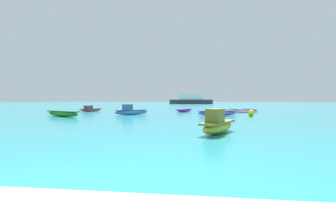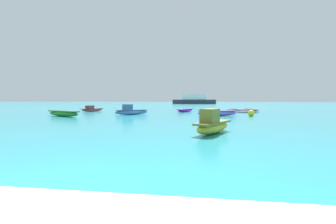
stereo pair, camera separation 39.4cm
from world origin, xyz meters
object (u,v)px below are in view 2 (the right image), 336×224
Objects in this scene: moored_boat_2 at (63,113)px; distant_ferry at (194,100)px; moored_boat_6 at (185,110)px; moored_boat_5 at (242,110)px; moored_boat_1 at (131,111)px; moored_boat_3 at (92,109)px; mooring_buoy_0 at (251,113)px; moored_boat_4 at (217,113)px; moored_boat_0 at (212,125)px.

moored_boat_2 is 54.35m from distant_ferry.
moored_boat_2 is 0.28× the size of distant_ferry.
moored_boat_5 is at bearing -57.93° from moored_boat_6.
moored_boat_1 is 7.10m from moored_boat_6.
moored_boat_5 is at bearing -58.95° from moored_boat_3.
mooring_buoy_0 is 51.60m from distant_ferry.
moored_boat_2 is 7.66m from moored_boat_3.
moored_boat_4 is 0.90× the size of moored_boat_5.
moored_boat_3 is 14.93m from moored_boat_4.
distant_ferry is (-2.93, 51.19, 0.93)m from moored_boat_4.
moored_boat_0 is 15.96m from moored_boat_6.
moored_boat_5 is (11.04, 6.21, -0.18)m from moored_boat_1.
moored_boat_0 is 4.82× the size of mooring_buoy_0.
moored_boat_4 is 51.28m from distant_ferry.
distant_ferry is (-6.24, 44.58, 1.03)m from moored_boat_5.
moored_boat_6 is at bearing -60.91° from moored_boat_3.
moored_boat_4 reaches higher than moored_boat_5.
moored_boat_0 is at bearing -110.74° from mooring_buoy_0.
moored_boat_5 is (17.28, 1.32, -0.09)m from moored_boat_3.
moored_boat_2 is 1.18× the size of moored_boat_6.
moored_boat_0 is at bearing -148.24° from moored_boat_6.
moored_boat_1 is at bearing 51.78° from moored_boat_2.
mooring_buoy_0 is at bearing -83.66° from distant_ferry.
moored_boat_5 is at bearing 48.63° from moored_boat_4.
moored_boat_3 is at bearing 177.54° from moored_boat_5.
moored_boat_6 is (4.67, 5.35, -0.15)m from moored_boat_1.
moored_boat_4 is at bearing -127.59° from moored_boat_6.
moored_boat_0 is at bearing -110.47° from moored_boat_4.
moored_boat_2 is (-4.97, -2.66, -0.08)m from moored_boat_1.
moored_boat_2 and moored_boat_4 have the same top height.
moored_boat_0 is 14.05m from moored_boat_2.
mooring_buoy_0 is (5.83, -5.84, 0.08)m from moored_boat_6.
moored_boat_0 reaches higher than moored_boat_6.
moored_boat_3 reaches higher than mooring_buoy_0.
moored_boat_4 is (1.01, 10.08, -0.11)m from moored_boat_0.
moored_boat_4 reaches higher than moored_boat_6.
moored_boat_1 is (-6.71, 10.48, -0.02)m from moored_boat_0.
moored_boat_4 is (7.73, -0.40, -0.08)m from moored_boat_1.
distant_ferry reaches higher than moored_boat_0.
moored_boat_5 is at bearing 52.59° from moored_boat_2.
moored_boat_4 is 6.59× the size of mooring_buoy_0.
distant_ferry reaches higher than moored_boat_1.
moored_boat_5 is (16.01, 8.87, -0.10)m from moored_boat_2.
moored_boat_0 is 0.69× the size of moored_boat_2.
moored_boat_6 is (-6.38, -0.86, 0.03)m from moored_boat_5.
moored_boat_5 is at bearing 13.80° from moored_boat_0.
moored_boat_3 is 5.22× the size of mooring_buoy_0.
distant_ferry is (4.80, 50.79, 0.85)m from moored_boat_1.
distant_ferry is at bearing 96.34° from mooring_buoy_0.
moored_boat_4 is 1.12× the size of moored_boat_6.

